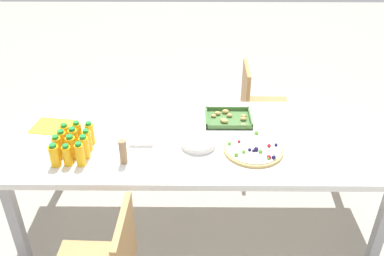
# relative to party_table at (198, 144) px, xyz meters

# --- Properties ---
(ground_plane) EXTENTS (12.00, 12.00, 0.00)m
(ground_plane) POSITION_rel_party_table_xyz_m (0.00, 0.00, -0.67)
(ground_plane) COLOR #B2A899
(party_table) EXTENTS (2.34, 0.95, 0.73)m
(party_table) POSITION_rel_party_table_xyz_m (0.00, 0.00, 0.00)
(party_table) COLOR white
(party_table) RESTS_ON ground_plane
(chair_far_right) EXTENTS (0.41, 0.41, 0.83)m
(chair_far_right) POSITION_rel_party_table_xyz_m (0.51, 0.86, -0.17)
(chair_far_right) COLOR #B7844C
(chair_far_right) RESTS_ON ground_plane
(juice_bottle_0) EXTENTS (0.06, 0.06, 0.14)m
(juice_bottle_0) POSITION_rel_party_table_xyz_m (-0.81, -0.30, 0.12)
(juice_bottle_0) COLOR #F9AB14
(juice_bottle_0) RESTS_ON party_table
(juice_bottle_1) EXTENTS (0.05, 0.05, 0.13)m
(juice_bottle_1) POSITION_rel_party_table_xyz_m (-0.74, -0.29, 0.12)
(juice_bottle_1) COLOR #F9AD14
(juice_bottle_1) RESTS_ON party_table
(juice_bottle_2) EXTENTS (0.05, 0.05, 0.15)m
(juice_bottle_2) POSITION_rel_party_table_xyz_m (-0.67, -0.30, 0.13)
(juice_bottle_2) COLOR #F9AF14
(juice_bottle_2) RESTS_ON party_table
(juice_bottle_3) EXTENTS (0.05, 0.05, 0.15)m
(juice_bottle_3) POSITION_rel_party_table_xyz_m (-0.82, -0.23, 0.13)
(juice_bottle_3) COLOR #FAAD14
(juice_bottle_3) RESTS_ON party_table
(juice_bottle_4) EXTENTS (0.06, 0.06, 0.15)m
(juice_bottle_4) POSITION_rel_party_table_xyz_m (-0.74, -0.22, 0.13)
(juice_bottle_4) COLOR #F9AC14
(juice_bottle_4) RESTS_ON party_table
(juice_bottle_5) EXTENTS (0.06, 0.06, 0.15)m
(juice_bottle_5) POSITION_rel_party_table_xyz_m (-0.66, -0.22, 0.13)
(juice_bottle_5) COLOR #F9AB14
(juice_bottle_5) RESTS_ON party_table
(juice_bottle_6) EXTENTS (0.06, 0.06, 0.14)m
(juice_bottle_6) POSITION_rel_party_table_xyz_m (-0.81, -0.15, 0.12)
(juice_bottle_6) COLOR #FAAB14
(juice_bottle_6) RESTS_ON party_table
(juice_bottle_7) EXTENTS (0.06, 0.06, 0.15)m
(juice_bottle_7) POSITION_rel_party_table_xyz_m (-0.74, -0.14, 0.13)
(juice_bottle_7) COLOR #FAAF14
(juice_bottle_7) RESTS_ON party_table
(juice_bottle_8) EXTENTS (0.05, 0.05, 0.14)m
(juice_bottle_8) POSITION_rel_party_table_xyz_m (-0.66, -0.15, 0.12)
(juice_bottle_8) COLOR #FAAF14
(juice_bottle_8) RESTS_ON party_table
(juice_bottle_9) EXTENTS (0.06, 0.06, 0.13)m
(juice_bottle_9) POSITION_rel_party_table_xyz_m (-0.81, -0.07, 0.12)
(juice_bottle_9) COLOR #FAAC14
(juice_bottle_9) RESTS_ON party_table
(juice_bottle_10) EXTENTS (0.05, 0.05, 0.15)m
(juice_bottle_10) POSITION_rel_party_table_xyz_m (-0.74, -0.07, 0.13)
(juice_bottle_10) COLOR #F9AD14
(juice_bottle_10) RESTS_ON party_table
(juice_bottle_11) EXTENTS (0.05, 0.05, 0.15)m
(juice_bottle_11) POSITION_rel_party_table_xyz_m (-0.66, -0.07, 0.13)
(juice_bottle_11) COLOR #F9AD14
(juice_bottle_11) RESTS_ON party_table
(fruit_pizza) EXTENTS (0.36, 0.36, 0.05)m
(fruit_pizza) POSITION_rel_party_table_xyz_m (0.33, -0.15, 0.07)
(fruit_pizza) COLOR tan
(fruit_pizza) RESTS_ON party_table
(snack_tray) EXTENTS (0.31, 0.25, 0.04)m
(snack_tray) POSITION_rel_party_table_xyz_m (0.20, 0.22, 0.07)
(snack_tray) COLOR #477238
(snack_tray) RESTS_ON party_table
(plate_stack) EXTENTS (0.21, 0.21, 0.04)m
(plate_stack) POSITION_rel_party_table_xyz_m (-0.00, -0.10, 0.08)
(plate_stack) COLOR silver
(plate_stack) RESTS_ON party_table
(napkin_stack) EXTENTS (0.15, 0.15, 0.02)m
(napkin_stack) POSITION_rel_party_table_xyz_m (-0.35, -0.04, 0.07)
(napkin_stack) COLOR white
(napkin_stack) RESTS_ON party_table
(cardboard_tube) EXTENTS (0.04, 0.04, 0.15)m
(cardboard_tube) POSITION_rel_party_table_xyz_m (-0.43, -0.27, 0.13)
(cardboard_tube) COLOR #9E7A56
(cardboard_tube) RESTS_ON party_table
(paper_folder) EXTENTS (0.29, 0.23, 0.01)m
(paper_folder) POSITION_rel_party_table_xyz_m (-0.96, 0.12, 0.06)
(paper_folder) COLOR yellow
(paper_folder) RESTS_ON party_table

